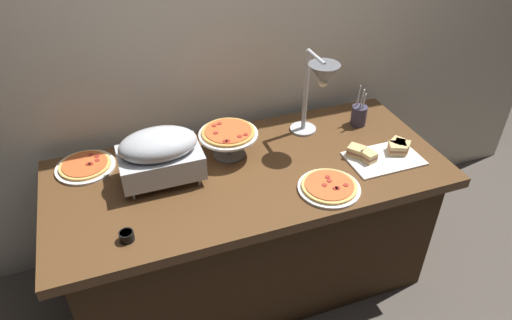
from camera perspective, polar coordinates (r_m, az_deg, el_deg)
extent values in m
plane|color=#4C443D|center=(2.75, -0.69, -13.96)|extent=(8.00, 8.00, 0.00)
cube|color=beige|center=(2.43, -4.95, 13.91)|extent=(4.40, 0.04, 2.40)
cube|color=brown|center=(2.24, -0.82, -1.73)|extent=(1.90, 0.84, 0.05)
cube|color=#3C2715|center=(2.49, -0.74, -8.68)|extent=(1.75, 0.74, 0.71)
cylinder|color=#B7BABF|center=(2.12, -14.75, -4.24)|extent=(0.01, 0.01, 0.04)
cylinder|color=#B7BABF|center=(2.14, -6.98, -2.60)|extent=(0.01, 0.01, 0.04)
cylinder|color=#B7BABF|center=(2.27, -15.43, -1.25)|extent=(0.01, 0.01, 0.04)
cylinder|color=#B7BABF|center=(2.29, -8.19, 0.24)|extent=(0.01, 0.01, 0.04)
cube|color=#B7BABF|center=(2.15, -11.57, -0.27)|extent=(0.37, 0.24, 0.12)
ellipsoid|color=#B7BABF|center=(2.10, -11.88, 1.90)|extent=(0.35, 0.23, 0.13)
cylinder|color=#B7BABF|center=(2.53, 5.77, 3.81)|extent=(0.14, 0.14, 0.01)
cylinder|color=#B7BABF|center=(2.42, 6.09, 8.36)|extent=(0.02, 0.02, 0.44)
cylinder|color=#B7BABF|center=(2.26, 7.39, 12.38)|extent=(0.02, 0.17, 0.02)
cone|color=#595B60|center=(2.21, 8.28, 10.33)|extent=(0.15, 0.15, 0.10)
sphere|color=#F9EAB2|center=(2.23, 8.19, 9.40)|extent=(0.04, 0.04, 0.04)
cylinder|color=white|center=(2.38, -20.14, -0.82)|extent=(0.28, 0.28, 0.01)
cylinder|color=#DBA856|center=(2.37, -20.20, -0.59)|extent=(0.24, 0.24, 0.01)
cylinder|color=#C65628|center=(2.37, -20.23, -0.43)|extent=(0.21, 0.21, 0.00)
cylinder|color=maroon|center=(2.42, -19.59, 0.57)|extent=(0.02, 0.02, 0.00)
cylinder|color=maroon|center=(2.40, -18.89, 0.43)|extent=(0.02, 0.02, 0.00)
cylinder|color=maroon|center=(2.37, -18.86, -0.02)|extent=(0.02, 0.02, 0.00)
cylinder|color=maroon|center=(2.35, -19.84, -0.47)|extent=(0.02, 0.02, 0.00)
cylinder|color=maroon|center=(2.35, -19.57, -0.47)|extent=(0.02, 0.02, 0.00)
cylinder|color=white|center=(2.13, 8.93, -3.43)|extent=(0.29, 0.29, 0.01)
cylinder|color=#DBA856|center=(2.13, 8.95, -3.18)|extent=(0.25, 0.25, 0.01)
cylinder|color=#C65628|center=(2.12, 8.97, -3.02)|extent=(0.22, 0.22, 0.00)
cylinder|color=maroon|center=(2.10, 9.70, -3.44)|extent=(0.02, 0.02, 0.00)
cylinder|color=maroon|center=(2.14, 8.97, -2.54)|extent=(0.02, 0.02, 0.00)
cylinder|color=maroon|center=(2.10, 9.97, -3.40)|extent=(0.02, 0.02, 0.00)
cylinder|color=maroon|center=(2.13, 10.95, -3.03)|extent=(0.02, 0.02, 0.00)
cylinder|color=maroon|center=(2.11, 8.39, -3.04)|extent=(0.02, 0.02, 0.00)
cylinder|color=maroon|center=(2.16, 8.76, -2.07)|extent=(0.02, 0.02, 0.00)
cylinder|color=#595B60|center=(2.30, -3.35, 1.84)|extent=(0.02, 0.02, 0.11)
cylinder|color=#595B60|center=(2.33, -3.30, 0.75)|extent=(0.16, 0.16, 0.01)
cylinder|color=white|center=(2.27, -3.40, 3.17)|extent=(0.29, 0.29, 0.01)
cylinder|color=#C68E42|center=(2.26, -3.41, 3.43)|extent=(0.26, 0.26, 0.01)
cylinder|color=#C65628|center=(2.26, -3.42, 3.60)|extent=(0.23, 0.23, 0.00)
cylinder|color=maroon|center=(2.21, -2.03, 2.92)|extent=(0.02, 0.02, 0.00)
cylinder|color=maroon|center=(2.29, -5.14, 4.21)|extent=(0.02, 0.02, 0.00)
cylinder|color=maroon|center=(2.31, -4.51, 4.47)|extent=(0.02, 0.02, 0.00)
cylinder|color=maroon|center=(2.17, -3.44, 2.34)|extent=(0.02, 0.02, 0.00)
cylinder|color=maroon|center=(2.17, -3.81, 2.31)|extent=(0.02, 0.02, 0.00)
cylinder|color=maroon|center=(2.22, -1.27, 3.14)|extent=(0.02, 0.02, 0.00)
cylinder|color=maroon|center=(2.24, -4.95, 3.32)|extent=(0.02, 0.02, 0.00)
cube|color=white|center=(2.38, 15.38, 0.16)|extent=(0.36, 0.23, 0.01)
cube|color=tan|center=(2.33, 13.57, 0.10)|extent=(0.07, 0.08, 0.02)
cube|color=brown|center=(2.32, 13.62, 0.42)|extent=(0.07, 0.08, 0.01)
cube|color=tan|center=(2.31, 13.68, 0.74)|extent=(0.07, 0.08, 0.02)
cube|color=tan|center=(2.46, 16.84, 1.54)|extent=(0.09, 0.09, 0.02)
cube|color=brown|center=(2.45, 16.90, 1.85)|extent=(0.09, 0.09, 0.01)
cube|color=tan|center=(2.44, 16.96, 2.16)|extent=(0.09, 0.09, 0.02)
cube|color=tan|center=(2.42, 16.84, 1.05)|extent=(0.10, 0.10, 0.02)
cube|color=brown|center=(2.42, 16.91, 1.36)|extent=(0.10, 0.10, 0.01)
cube|color=tan|center=(2.41, 16.97, 1.67)|extent=(0.10, 0.10, 0.02)
cube|color=tan|center=(2.35, 12.11, 0.76)|extent=(0.10, 0.10, 0.02)
cube|color=brown|center=(2.35, 12.16, 1.08)|extent=(0.10, 0.10, 0.01)
cube|color=tan|center=(2.34, 12.20, 1.40)|extent=(0.10, 0.10, 0.02)
cube|color=tan|center=(2.45, 17.36, 1.32)|extent=(0.10, 0.10, 0.02)
cube|color=brown|center=(2.44, 17.43, 1.63)|extent=(0.10, 0.10, 0.01)
cube|color=tan|center=(2.43, 17.50, 1.94)|extent=(0.10, 0.10, 0.02)
cylinder|color=black|center=(1.93, -15.55, -8.97)|extent=(0.06, 0.06, 0.04)
cylinder|color=maroon|center=(1.92, -15.63, -8.59)|extent=(0.05, 0.05, 0.01)
cylinder|color=#383347|center=(2.61, 12.48, 5.34)|extent=(0.08, 0.08, 0.11)
cylinder|color=#B7BABF|center=(2.56, 12.71, 6.67)|extent=(0.01, 0.04, 0.19)
cylinder|color=#B7BABF|center=(2.58, 12.32, 6.94)|extent=(0.02, 0.01, 0.19)
cylinder|color=#B7BABF|center=(2.57, 12.91, 6.32)|extent=(0.02, 0.02, 0.16)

